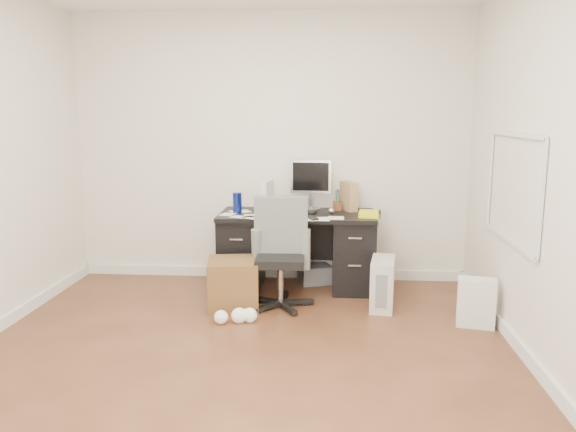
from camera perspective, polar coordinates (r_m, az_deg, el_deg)
name	(u,v)px	position (r m, az deg, el deg)	size (l,w,h in m)	color
ground	(241,357)	(4.12, -4.76, -14.10)	(4.00, 4.00, 0.00)	#4A2818
room_shell	(243,121)	(3.77, -4.58, 9.64)	(4.02, 4.02, 2.71)	silver
desk	(297,248)	(5.52, 0.93, -3.29)	(1.50, 0.70, 0.75)	black
loose_papers	(276,214)	(5.41, -1.20, 0.24)	(1.10, 0.60, 0.00)	white
lcd_monitor	(311,185)	(5.59, 2.34, 3.20)	(0.41, 0.23, 0.51)	#AEADB2
keyboard	(296,212)	(5.44, 0.81, 0.41)	(0.39, 0.13, 0.02)	black
computer_mouse	(331,211)	(5.41, 4.42, 0.52)	(0.06, 0.06, 0.06)	#AEADB2
travel_mug	(237,203)	(5.48, -5.17, 1.36)	(0.09, 0.09, 0.20)	navy
white_binder	(267,196)	(5.57, -2.11, 2.09)	(0.12, 0.26, 0.30)	silver
magazine_file	(349,196)	(5.61, 6.21, 2.02)	(0.12, 0.24, 0.29)	#9E764C
pen_cup	(337,200)	(5.61, 5.02, 1.64)	(0.09, 0.09, 0.21)	#572B18
yellow_book	(370,214)	(5.33, 8.29, 0.21)	(0.20, 0.25, 0.04)	yellow
paper_remote	(315,218)	(5.14, 2.74, -0.21)	(0.26, 0.21, 0.02)	white
office_chair	(280,254)	(4.95, -0.79, -3.88)	(0.55, 0.55, 0.97)	#595B58
pc_tower	(382,283)	(5.07, 9.57, -6.77)	(0.20, 0.44, 0.44)	beige
shopping_bag	(476,303)	(4.82, 18.57, -8.35)	(0.30, 0.21, 0.40)	silver
wicker_basket	(233,284)	(5.03, -5.59, -6.86)	(0.43, 0.43, 0.43)	#492D16
desk_printer	(315,274)	(5.75, 2.78, -5.90)	(0.31, 0.26, 0.18)	slate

